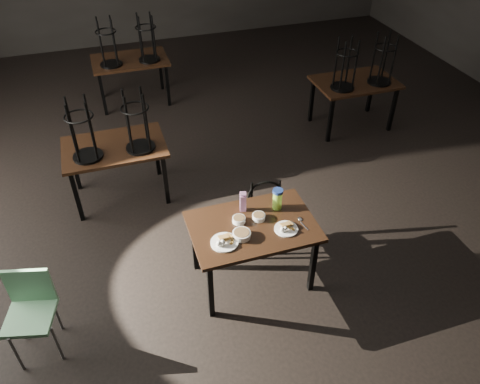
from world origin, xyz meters
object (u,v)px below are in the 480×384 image
object	(u,v)px
main_table	(253,231)
school_chair	(30,307)
water_bottle	(277,199)
juice_carton	(243,202)
bentwood_chair	(267,212)

from	to	relation	value
main_table	school_chair	xyz separation A→B (m)	(-2.06, -0.14, -0.16)
main_table	water_bottle	bearing A→B (deg)	28.22
main_table	water_bottle	size ratio (longest dim) A/B	5.32
juice_carton	bentwood_chair	xyz separation A→B (m)	(0.32, 0.17, -0.36)
water_bottle	school_chair	size ratio (longest dim) A/B	0.27
water_bottle	school_chair	distance (m)	2.42
bentwood_chair	main_table	bearing A→B (deg)	-116.72
water_bottle	bentwood_chair	distance (m)	0.44
water_bottle	bentwood_chair	world-z (taller)	water_bottle
bentwood_chair	school_chair	world-z (taller)	school_chair
school_chair	bentwood_chair	bearing A→B (deg)	27.24
school_chair	water_bottle	bearing A→B (deg)	21.59
bentwood_chair	water_bottle	bearing A→B (deg)	-77.96
water_bottle	main_table	bearing A→B (deg)	-151.78
main_table	bentwood_chair	size ratio (longest dim) A/B	1.44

